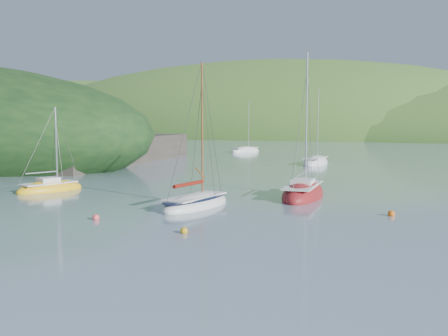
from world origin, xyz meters
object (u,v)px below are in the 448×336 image
at_px(daysailer_white, 196,203).
at_px(distant_sloop_a, 316,163).
at_px(distant_sloop_c, 245,151).
at_px(sailboat_yellow, 50,189).
at_px(sloop_red, 303,194).

bearing_deg(daysailer_white, distant_sloop_a, 97.60).
xyz_separation_m(distant_sloop_a, distant_sloop_c, (-18.30, 19.25, -0.01)).
height_order(distant_sloop_a, distant_sloop_c, distant_sloop_a).
bearing_deg(sailboat_yellow, sloop_red, 32.96).
relative_size(daysailer_white, distant_sloop_a, 0.95).
xyz_separation_m(daysailer_white, sailboat_yellow, (-14.30, 1.39, -0.05)).
height_order(daysailer_white, distant_sloop_c, daysailer_white).
xyz_separation_m(daysailer_white, distant_sloop_c, (-19.89, 54.52, -0.06)).
bearing_deg(sloop_red, distant_sloop_a, 97.32).
bearing_deg(distant_sloop_c, sloop_red, -43.50).
height_order(daysailer_white, distant_sloop_a, distant_sloop_a).
bearing_deg(sloop_red, distant_sloop_c, 111.68).
relative_size(distant_sloop_a, distant_sloop_c, 1.09).
height_order(daysailer_white, sailboat_yellow, daysailer_white).
height_order(daysailer_white, sloop_red, sloop_red).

